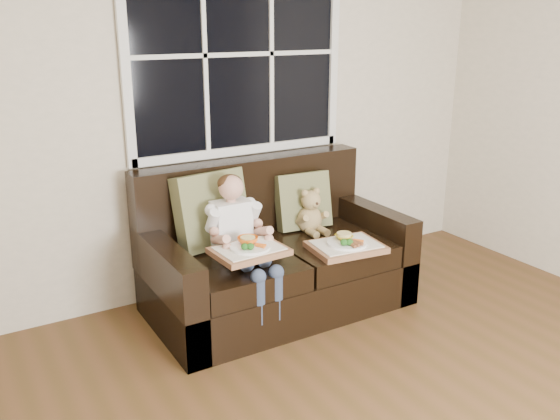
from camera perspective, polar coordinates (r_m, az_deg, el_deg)
room_walls at (r=2.11m, az=24.31°, el=8.72°), size 4.52×5.02×2.71m
window_back at (r=4.13m, az=-4.05°, el=14.72°), size 1.62×0.04×1.37m
loveseat at (r=4.03m, az=-0.64°, el=-4.97°), size 1.70×0.92×0.96m
pillow_left at (r=3.86m, az=-6.62°, el=-0.00°), size 0.52×0.30×0.51m
pillow_right at (r=4.20m, az=2.23°, el=0.89°), size 0.41×0.22×0.41m
child at (r=3.68m, az=-4.03°, el=-1.98°), size 0.35×0.58×0.79m
teddy_bear at (r=4.14m, az=2.96°, el=-0.39°), size 0.19×0.24×0.33m
tray_left at (r=3.52m, az=-2.99°, el=-3.79°), size 0.44×0.34×0.10m
tray_right at (r=3.86m, az=6.37°, el=-3.42°), size 0.49×0.40×0.10m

